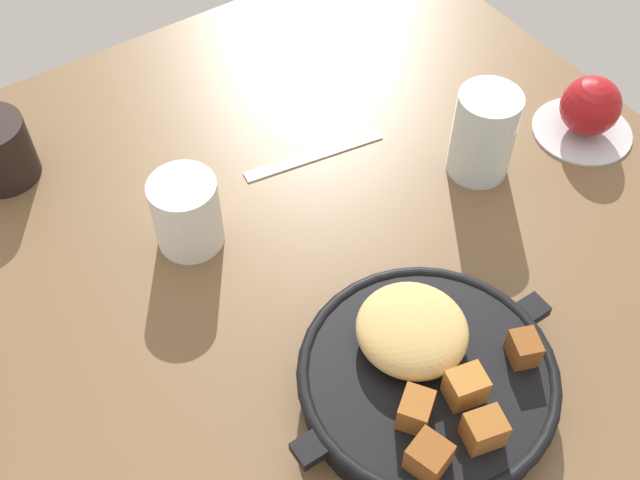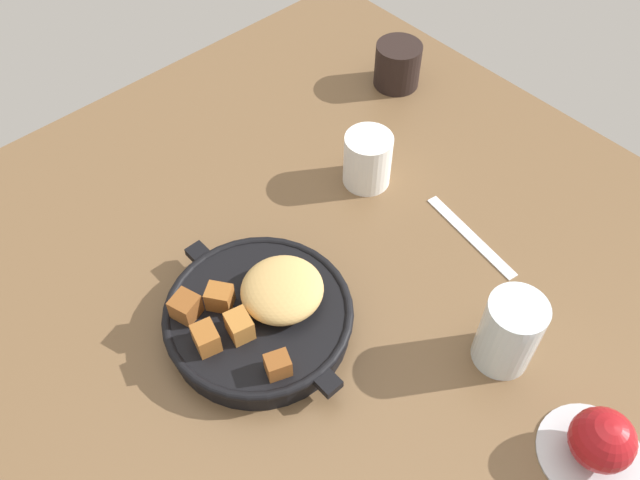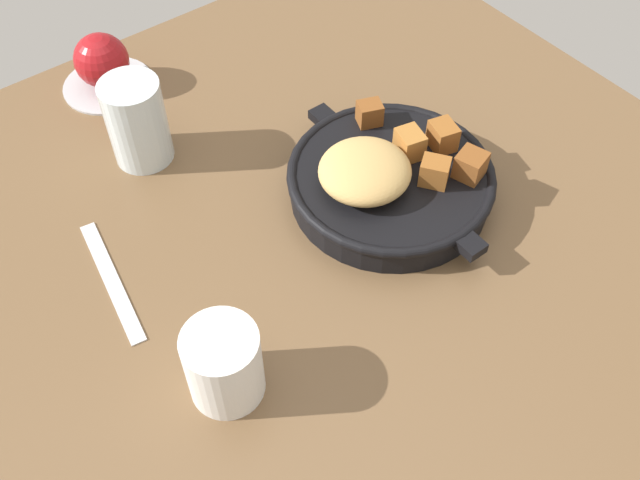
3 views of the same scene
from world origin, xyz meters
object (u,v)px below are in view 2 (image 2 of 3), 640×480
object	(u,v)px
red_apple	(602,440)
coffee_mug_dark	(398,65)
white_creamer_pitcher	(368,160)
water_glass_tall	(509,333)
cast_iron_skillet	(260,314)
butter_knife	(471,236)

from	to	relation	value
red_apple	coffee_mug_dark	distance (cm)	67.00
white_creamer_pitcher	water_glass_tall	bearing A→B (deg)	-15.46
cast_iron_skillet	red_apple	xyz separation A→B (cm)	(37.03, 16.33, 1.31)
red_apple	coffee_mug_dark	world-z (taller)	same
coffee_mug_dark	butter_knife	bearing A→B (deg)	-29.02
butter_knife	water_glass_tall	distance (cm)	19.30
red_apple	coffee_mug_dark	size ratio (longest dim) A/B	0.90
butter_knife	coffee_mug_dark	bearing A→B (deg)	159.89
water_glass_tall	cast_iron_skillet	bearing A→B (deg)	-140.34
butter_knife	coffee_mug_dark	xyz separation A→B (cm)	(-30.55, 16.95, 3.58)
cast_iron_skillet	red_apple	size ratio (longest dim) A/B	3.98
butter_knife	coffee_mug_dark	size ratio (longest dim) A/B	2.22
coffee_mug_dark	white_creamer_pitcher	bearing A→B (deg)	-57.06
coffee_mug_dark	white_creamer_pitcher	world-z (taller)	white_creamer_pitcher
water_glass_tall	butter_knife	bearing A→B (deg)	140.32
butter_knife	red_apple	bearing A→B (deg)	-17.63
coffee_mug_dark	white_creamer_pitcher	size ratio (longest dim) A/B	0.92
red_apple	butter_knife	bearing A→B (deg)	153.46
butter_knife	water_glass_tall	world-z (taller)	water_glass_tall
coffee_mug_dark	water_glass_tall	world-z (taller)	water_glass_tall
red_apple	butter_knife	size ratio (longest dim) A/B	0.41
butter_knife	coffee_mug_dark	distance (cm)	35.12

